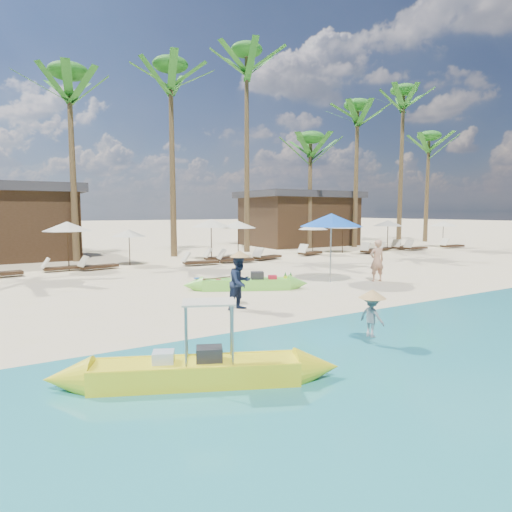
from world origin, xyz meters
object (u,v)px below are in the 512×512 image
tourist (377,261)px  blue_umbrella (331,220)px  green_canoe (246,284)px  yellow_canoe (197,371)px

tourist → blue_umbrella: (-1.71, 0.75, 1.58)m
green_canoe → blue_umbrella: 4.20m
yellow_canoe → blue_umbrella: size_ratio=1.84×
yellow_canoe → blue_umbrella: 10.79m
yellow_canoe → tourist: tourist is taller
green_canoe → yellow_canoe: bearing=-100.2°
yellow_canoe → tourist: size_ratio=2.97×
green_canoe → tourist: tourist is taller
green_canoe → blue_umbrella: size_ratio=1.73×
green_canoe → yellow_canoe: yellow_canoe is taller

